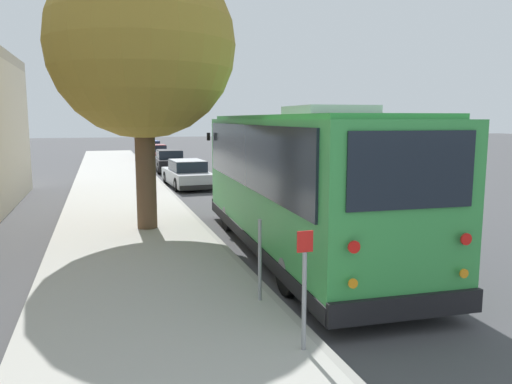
{
  "coord_description": "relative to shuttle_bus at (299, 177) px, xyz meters",
  "views": [
    {
      "loc": [
        -10.15,
        4.55,
        3.18
      ],
      "look_at": [
        2.08,
        0.74,
        1.3
      ],
      "focal_mm": 35.0,
      "sensor_mm": 36.0,
      "label": 1
    }
  ],
  "objects": [
    {
      "name": "parked_sedan_blue",
      "position": [
        32.83,
        0.39,
        -1.22
      ],
      "size": [
        4.61,
        1.95,
        1.33
      ],
      "rotation": [
        0.0,
        0.0,
        0.07
      ],
      "color": "navy",
      "rests_on": "ground"
    },
    {
      "name": "shuttle_bus",
      "position": [
        0.0,
        0.0,
        0.0
      ],
      "size": [
        9.79,
        2.99,
        3.44
      ],
      "rotation": [
        0.0,
        0.0,
        -0.05
      ],
      "color": "green",
      "rests_on": "ground"
    },
    {
      "name": "parked_sedan_black",
      "position": [
        19.78,
        0.43,
        -1.22
      ],
      "size": [
        4.51,
        1.76,
        1.32
      ],
      "rotation": [
        0.0,
        0.0,
        -0.02
      ],
      "color": "black",
      "rests_on": "ground"
    },
    {
      "name": "parked_sedan_maroon",
      "position": [
        27.1,
        0.53,
        -1.24
      ],
      "size": [
        4.66,
        1.78,
        1.29
      ],
      "rotation": [
        0.0,
        0.0,
        -0.0
      ],
      "color": "maroon",
      "rests_on": "ground"
    },
    {
      "name": "sign_post_near",
      "position": [
        -5.0,
        1.95,
        -0.86
      ],
      "size": [
        0.06,
        0.22,
        1.61
      ],
      "color": "gray",
      "rests_on": "sidewalk_slab"
    },
    {
      "name": "sign_post_far",
      "position": [
        -3.09,
        1.95,
        -0.99
      ],
      "size": [
        0.06,
        0.06,
        1.39
      ],
      "color": "gray",
      "rests_on": "sidewalk_slab"
    },
    {
      "name": "parked_sedan_silver",
      "position": [
        12.46,
        0.56,
        -1.25
      ],
      "size": [
        4.66,
        1.87,
        1.28
      ],
      "rotation": [
        0.0,
        0.0,
        0.05
      ],
      "color": "#A8AAAF",
      "rests_on": "ground"
    },
    {
      "name": "ground_plane",
      "position": [
        -0.63,
        -0.14,
        -1.84
      ],
      "size": [
        160.0,
        160.0,
        0.0
      ],
      "primitive_type": "plane",
      "color": "#474749"
    },
    {
      "name": "curb_strip",
      "position": [
        -0.63,
        1.66,
        -1.76
      ],
      "size": [
        80.0,
        0.14,
        0.15
      ],
      "primitive_type": "cube",
      "color": "#9D9A94",
      "rests_on": "ground"
    },
    {
      "name": "sidewalk_slab",
      "position": [
        -0.63,
        3.73,
        -1.76
      ],
      "size": [
        80.0,
        3.99,
        0.15
      ],
      "primitive_type": "cube",
      "color": "#B2AFA8",
      "rests_on": "ground"
    },
    {
      "name": "street_tree",
      "position": [
        3.38,
        3.24,
        3.64
      ],
      "size": [
        5.01,
        5.01,
        8.26
      ],
      "color": "brown",
      "rests_on": "sidewalk_slab"
    }
  ]
}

